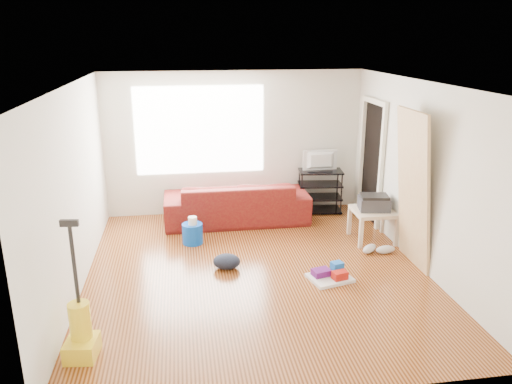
{
  "coord_description": "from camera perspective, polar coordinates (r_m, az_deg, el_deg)",
  "views": [
    {
      "loc": [
        -0.94,
        -6.06,
        3.06
      ],
      "look_at": [
        0.09,
        0.6,
        0.94
      ],
      "focal_mm": 35.0,
      "sensor_mm": 36.0,
      "label": 1
    }
  ],
  "objects": [
    {
      "name": "backpack",
      "position": [
        6.95,
        -3.36,
        -8.7
      ],
      "size": [
        0.42,
        0.36,
        0.21
      ],
      "primitive_type": "ellipsoid",
      "rotation": [
        0.0,
        0.0,
        -0.18
      ],
      "color": "black",
      "rests_on": "ground"
    },
    {
      "name": "door_panel",
      "position": [
        7.41,
        16.78,
        -7.74
      ],
      "size": [
        0.27,
        0.86,
        2.15
      ],
      "primitive_type": "cube",
      "rotation": [
        0.0,
        -0.1,
        0.0
      ],
      "color": "tan",
      "rests_on": "ground"
    },
    {
      "name": "cleaning_tray",
      "position": [
        6.71,
        8.54,
        -9.35
      ],
      "size": [
        0.61,
        0.54,
        0.19
      ],
      "rotation": [
        0.0,
        0.0,
        0.25
      ],
      "color": "silver",
      "rests_on": "ground"
    },
    {
      "name": "bucket",
      "position": [
        7.79,
        -7.22,
        -5.8
      ],
      "size": [
        0.32,
        0.32,
        0.31
      ],
      "primitive_type": "cylinder",
      "rotation": [
        0.0,
        0.0,
        -0.03
      ],
      "color": "#0948BE",
      "rests_on": "ground"
    },
    {
      "name": "sofa",
      "position": [
        8.62,
        -2.23,
        -3.34
      ],
      "size": [
        2.43,
        0.95,
        0.71
      ],
      "primitive_type": "imported",
      "rotation": [
        0.0,
        0.0,
        3.14
      ],
      "color": "#53080D",
      "rests_on": "ground"
    },
    {
      "name": "tv",
      "position": [
        8.88,
        7.44,
        3.56
      ],
      "size": [
        0.62,
        0.08,
        0.36
      ],
      "primitive_type": "imported",
      "rotation": [
        0.0,
        0.0,
        3.14
      ],
      "color": "black",
      "rests_on": "tv_stand"
    },
    {
      "name": "tv_stand",
      "position": [
        9.03,
        7.31,
        0.15
      ],
      "size": [
        0.81,
        0.52,
        0.77
      ],
      "rotation": [
        0.0,
        0.0,
        -0.12
      ],
      "color": "black",
      "rests_on": "ground"
    },
    {
      "name": "room",
      "position": [
        6.55,
        0.47,
        1.44
      ],
      "size": [
        4.51,
        5.01,
        2.51
      ],
      "color": "#4D1E07",
      "rests_on": "ground"
    },
    {
      "name": "printer",
      "position": [
        7.84,
        13.34,
        -1.19
      ],
      "size": [
        0.51,
        0.42,
        0.24
      ],
      "rotation": [
        0.0,
        0.0,
        -0.18
      ],
      "color": "#2F2F34",
      "rests_on": "side_table"
    },
    {
      "name": "vacuum",
      "position": [
        5.4,
        -19.39,
        -14.84
      ],
      "size": [
        0.34,
        0.37,
        1.42
      ],
      "rotation": [
        0.0,
        0.0,
        -0.12
      ],
      "color": "yellow",
      "rests_on": "ground"
    },
    {
      "name": "sneakers",
      "position": [
        7.58,
        13.7,
        -6.37
      ],
      "size": [
        0.53,
        0.29,
        0.12
      ],
      "rotation": [
        0.0,
        0.0,
        0.25
      ],
      "color": "silver",
      "rests_on": "ground"
    },
    {
      "name": "toilet_paper",
      "position": [
        7.69,
        -7.21,
        -4.38
      ],
      "size": [
        0.13,
        0.13,
        0.12
      ],
      "primitive_type": "cylinder",
      "color": "white",
      "rests_on": "bucket"
    },
    {
      "name": "side_table",
      "position": [
        7.91,
        13.24,
        -2.52
      ],
      "size": [
        0.62,
        0.62,
        0.5
      ],
      "rotation": [
        0.0,
        0.0,
        -0.02
      ],
      "color": "#C1A78F",
      "rests_on": "ground"
    }
  ]
}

